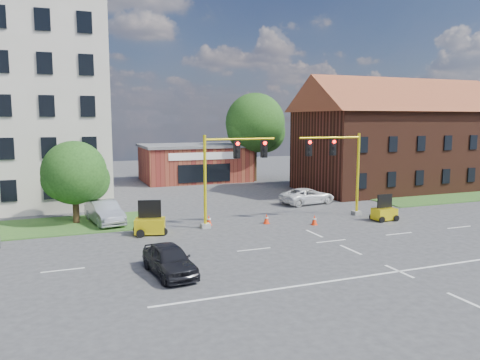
{
  "coord_description": "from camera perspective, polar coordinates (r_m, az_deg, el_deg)",
  "views": [
    {
      "loc": [
        -14.9,
        -23.37,
        7.21
      ],
      "look_at": [
        -1.97,
        10.0,
        2.56
      ],
      "focal_mm": 35.0,
      "sensor_mm": 36.0,
      "label": 1
    }
  ],
  "objects": [
    {
      "name": "grass_verge_ne",
      "position": [
        46.71,
        23.99,
        -2.08
      ],
      "size": [
        14.0,
        4.0,
        0.08
      ],
      "primitive_type": "cube",
      "color": "#295921",
      "rests_on": "ground"
    },
    {
      "name": "cone_a",
      "position": [
        32.69,
        3.24,
        -4.75
      ],
      "size": [
        0.4,
        0.4,
        0.7
      ],
      "color": "#FF340D",
      "rests_on": "ground"
    },
    {
      "name": "lane_markings",
      "position": [
        26.25,
        14.58,
        -8.78
      ],
      "size": [
        60.0,
        36.0,
        0.01
      ],
      "primitive_type": null,
      "color": "white",
      "rests_on": "ground"
    },
    {
      "name": "sedan_silver_front",
      "position": [
        33.89,
        -16.18,
        -3.8
      ],
      "size": [
        2.53,
        5.07,
        1.6
      ],
      "primitive_type": "imported",
      "rotation": [
        0.0,
        0.0,
        0.18
      ],
      "color": "#B2B6BA",
      "rests_on": "ground"
    },
    {
      "name": "pickup_white",
      "position": [
        40.59,
        8.24,
        -1.94
      ],
      "size": [
        5.17,
        2.97,
        1.36
      ],
      "primitive_type": "imported",
      "rotation": [
        0.0,
        0.0,
        1.72
      ],
      "color": "white",
      "rests_on": "ground"
    },
    {
      "name": "cone_d",
      "position": [
        37.04,
        17.35,
        -3.64
      ],
      "size": [
        0.4,
        0.4,
        0.7
      ],
      "color": "#FF340D",
      "rests_on": "ground"
    },
    {
      "name": "townhouse_row",
      "position": [
        51.32,
        18.79,
        5.58
      ],
      "size": [
        21.0,
        11.0,
        11.5
      ],
      "color": "#482215",
      "rests_on": "ground"
    },
    {
      "name": "signal_mast_east",
      "position": [
        35.27,
        12.02,
        1.88
      ],
      "size": [
        5.3,
        0.6,
        6.2
      ],
      "color": "gray",
      "rests_on": "ground"
    },
    {
      "name": "ground",
      "position": [
        28.64,
        11.06,
        -7.32
      ],
      "size": [
        120.0,
        120.0,
        0.0
      ],
      "primitive_type": "plane",
      "color": "#3A3B3D",
      "rests_on": "ground"
    },
    {
      "name": "trailer_east",
      "position": [
        35.16,
        17.18,
        -3.83
      ],
      "size": [
        1.62,
        1.1,
        1.81
      ],
      "rotation": [
        0.0,
        0.0,
        0.03
      ],
      "color": "yellow",
      "rests_on": "ground"
    },
    {
      "name": "sedan_dark",
      "position": [
        22.36,
        -8.59,
        -9.57
      ],
      "size": [
        2.17,
        4.37,
        1.43
      ],
      "primitive_type": "imported",
      "rotation": [
        0.0,
        0.0,
        0.12
      ],
      "color": "black",
      "rests_on": "ground"
    },
    {
      "name": "signal_mast_west",
      "position": [
        31.38,
        -1.43,
        1.38
      ],
      "size": [
        5.3,
        0.6,
        6.2
      ],
      "color": "gray",
      "rests_on": "ground"
    },
    {
      "name": "cone_b",
      "position": [
        32.26,
        -3.82,
        -4.92
      ],
      "size": [
        0.4,
        0.4,
        0.7
      ],
      "color": "#FF340D",
      "rests_on": "ground"
    },
    {
      "name": "cone_c",
      "position": [
        32.67,
        9.06,
        -4.84
      ],
      "size": [
        0.4,
        0.4,
        0.7
      ],
      "color": "#FF340D",
      "rests_on": "ground"
    },
    {
      "name": "tree_nw_front",
      "position": [
        34.18,
        -19.17,
        0.61
      ],
      "size": [
        4.61,
        4.39,
        5.77
      ],
      "color": "#3B2915",
      "rests_on": "ground"
    },
    {
      "name": "trailer_west",
      "position": [
        30.12,
        -10.92,
        -5.31
      ],
      "size": [
        2.1,
        1.69,
        2.09
      ],
      "rotation": [
        0.0,
        0.0,
        -0.28
      ],
      "color": "yellow",
      "rests_on": "ground"
    },
    {
      "name": "brick_shop",
      "position": [
        55.63,
        -5.56,
        2.15
      ],
      "size": [
        12.4,
        8.4,
        4.3
      ],
      "color": "maroon",
      "rests_on": "ground"
    },
    {
      "name": "tree_large",
      "position": [
        54.94,
        2.16,
        6.68
      ],
      "size": [
        7.25,
        6.9,
        10.26
      ],
      "color": "#3B2915",
      "rests_on": "ground"
    }
  ]
}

